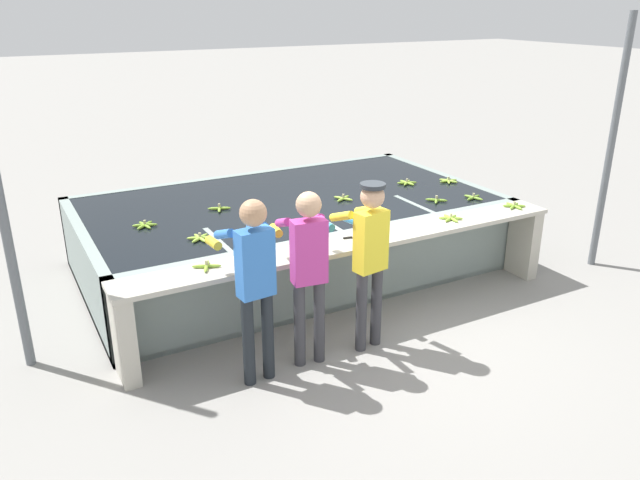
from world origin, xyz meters
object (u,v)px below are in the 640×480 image
object	(u,v)px
banana_bunch_floating_2	(436,200)
banana_bunch_floating_3	(473,197)
banana_bunch_ledge_1	(451,218)
banana_bunch_ledge_2	(207,266)
banana_bunch_floating_4	(448,181)
worker_2	(369,249)
banana_bunch_floating_5	(407,183)
banana_bunch_floating_7	(343,198)
support_post_left	(1,207)
support_post_right	(611,146)
banana_bunch_floating_0	(219,208)
banana_bunch_ledge_0	(514,206)
worker_1	(308,262)
banana_bunch_floating_6	(145,225)
banana_bunch_floating_1	(200,238)
knife_0	(354,237)
worker_0	(254,274)

from	to	relation	value
banana_bunch_floating_2	banana_bunch_floating_3	distance (m)	0.50
banana_bunch_ledge_1	banana_bunch_ledge_2	size ratio (longest dim) A/B	1.04
banana_bunch_floating_3	banana_bunch_floating_4	world-z (taller)	same
worker_2	banana_bunch_ledge_2	xyz separation A→B (m)	(-1.43, 0.61, -0.11)
banana_bunch_floating_5	banana_bunch_floating_7	world-z (taller)	same
banana_bunch_floating_2	support_post_left	bearing A→B (deg)	179.77
banana_bunch_floating_3	support_post_right	distance (m)	1.80
banana_bunch_floating_0	banana_bunch_ledge_0	bearing A→B (deg)	-27.33
worker_1	banana_bunch_floating_7	world-z (taller)	worker_1
banana_bunch_floating_4	banana_bunch_ledge_1	world-z (taller)	banana_bunch_ledge_1
banana_bunch_floating_3	banana_bunch_floating_4	size ratio (longest dim) A/B	0.99
banana_bunch_floating_6	banana_bunch_ledge_2	distance (m)	1.47
banana_bunch_floating_2	banana_bunch_floating_6	bearing A→B (deg)	166.68
banana_bunch_floating_4	banana_bunch_floating_1	bearing A→B (deg)	-172.49
banana_bunch_floating_1	knife_0	world-z (taller)	banana_bunch_floating_1
worker_0	banana_bunch_floating_0	bearing A→B (deg)	77.53
banana_bunch_ledge_0	knife_0	xyz separation A→B (m)	(-2.28, 0.05, -0.01)
worker_1	banana_bunch_floating_3	distance (m)	3.15
worker_2	banana_bunch_floating_2	xyz separation A→B (m)	(1.83, 1.24, -0.11)
banana_bunch_floating_5	banana_bunch_ledge_0	xyz separation A→B (m)	(0.53, -1.49, 0.00)
knife_0	support_post_right	size ratio (longest dim) A/B	0.11
banana_bunch_floating_7	banana_bunch_floating_5	bearing A→B (deg)	10.28
banana_bunch_floating_3	knife_0	bearing A→B (deg)	-167.28
worker_0	worker_2	bearing A→B (deg)	1.16
banana_bunch_floating_2	banana_bunch_floating_4	distance (m)	0.96
banana_bunch_floating_3	support_post_left	size ratio (longest dim) A/B	0.09
worker_2	banana_bunch_floating_3	world-z (taller)	worker_2
banana_bunch_floating_0	banana_bunch_floating_6	distance (m)	0.96
support_post_left	knife_0	bearing A→B (deg)	-11.00
banana_bunch_floating_1	banana_bunch_floating_4	bearing A→B (deg)	7.51
banana_bunch_ledge_0	support_post_left	xyz separation A→B (m)	(-5.56, 0.68, 0.66)
worker_2	banana_bunch_floating_6	world-z (taller)	worker_2
banana_bunch_ledge_2	support_post_right	distance (m)	5.28
banana_bunch_floating_7	worker_2	bearing A→B (deg)	-113.80
banana_bunch_floating_0	banana_bunch_floating_7	xyz separation A→B (m)	(1.53, -0.38, 0.00)
banana_bunch_ledge_0	support_post_right	world-z (taller)	support_post_right
worker_0	support_post_right	size ratio (longest dim) A/B	0.55
banana_bunch_floating_1	banana_bunch_ledge_2	bearing A→B (deg)	-103.87
banana_bunch_ledge_0	support_post_left	bearing A→B (deg)	173.00
worker_2	banana_bunch_floating_7	distance (m)	2.04
banana_bunch_floating_5	banana_bunch_floating_6	distance (m)	3.63
support_post_left	banana_bunch_floating_7	bearing A→B (deg)	8.84
worker_1	support_post_right	xyz separation A→B (m)	(4.45, 0.31, 0.55)
banana_bunch_ledge_2	banana_bunch_floating_7	bearing A→B (deg)	29.06
worker_0	banana_bunch_floating_2	xyz separation A→B (m)	(3.04, 1.27, -0.12)
banana_bunch_floating_0	banana_bunch_ledge_2	world-z (taller)	banana_bunch_ledge_2
banana_bunch_floating_3	banana_bunch_ledge_0	xyz separation A→B (m)	(0.19, -0.52, 0.00)
support_post_right	knife_0	bearing A→B (deg)	175.25
banana_bunch_floating_0	banana_bunch_ledge_0	world-z (taller)	banana_bunch_ledge_0
support_post_right	banana_bunch_floating_7	bearing A→B (deg)	152.68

